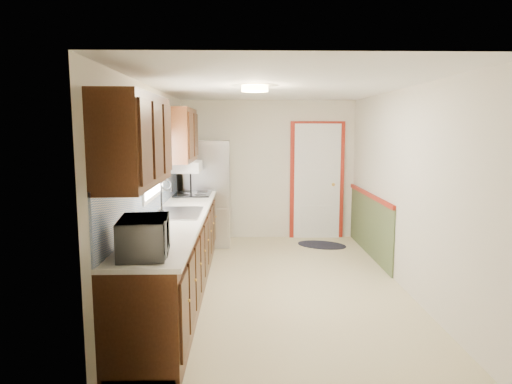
{
  "coord_description": "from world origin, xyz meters",
  "views": [
    {
      "loc": [
        -0.42,
        -5.42,
        1.92
      ],
      "look_at": [
        -0.28,
        0.09,
        1.15
      ],
      "focal_mm": 32.0,
      "sensor_mm": 36.0,
      "label": 1
    }
  ],
  "objects": [
    {
      "name": "ceiling_fixture",
      "position": [
        -0.3,
        -0.2,
        2.36
      ],
      "size": [
        0.3,
        0.3,
        0.06
      ],
      "primitive_type": "cylinder",
      "color": "#FFD88C",
      "rests_on": "room_shell"
    },
    {
      "name": "room_shell",
      "position": [
        0.0,
        0.0,
        1.2
      ],
      "size": [
        3.2,
        5.2,
        2.52
      ],
      "color": "#C1B488",
      "rests_on": "ground"
    },
    {
      "name": "back_wall_trim",
      "position": [
        0.99,
        2.21,
        0.89
      ],
      "size": [
        1.12,
        2.3,
        2.08
      ],
      "color": "maroon",
      "rests_on": "ground"
    },
    {
      "name": "rug",
      "position": [
        0.86,
        1.9,
        0.01
      ],
      "size": [
        0.95,
        0.81,
        0.01
      ],
      "primitive_type": "ellipsoid",
      "rotation": [
        0.0,
        0.0,
        -0.43
      ],
      "color": "black",
      "rests_on": "ground"
    },
    {
      "name": "kitchen_run",
      "position": [
        -1.24,
        -0.29,
        0.81
      ],
      "size": [
        0.63,
        4.0,
        2.2
      ],
      "color": "#32180B",
      "rests_on": "ground"
    },
    {
      "name": "refrigerator",
      "position": [
        -1.02,
        2.05,
        0.86
      ],
      "size": [
        0.73,
        0.73,
        1.72
      ],
      "rotation": [
        0.0,
        0.0,
        0.02
      ],
      "color": "#B7B7BC",
      "rests_on": "ground"
    },
    {
      "name": "microwave",
      "position": [
        -1.2,
        -1.95,
        1.12
      ],
      "size": [
        0.35,
        0.57,
        0.36
      ],
      "primitive_type": "imported",
      "rotation": [
        0.0,
        0.0,
        1.68
      ],
      "color": "white",
      "rests_on": "kitchen_run"
    },
    {
      "name": "cooktop",
      "position": [
        -1.19,
        1.33,
        0.95
      ],
      "size": [
        0.53,
        0.63,
        0.02
      ],
      "primitive_type": "cube",
      "color": "black",
      "rests_on": "kitchen_run"
    }
  ]
}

